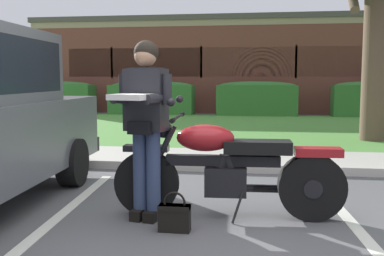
# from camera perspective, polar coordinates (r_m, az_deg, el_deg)

# --- Properties ---
(ground_plane) EXTENTS (140.00, 140.00, 0.00)m
(ground_plane) POSITION_cam_1_polar(r_m,az_deg,el_deg) (3.90, -2.65, -14.09)
(ground_plane) COLOR #565659
(curb_strip) EXTENTS (60.00, 0.20, 0.12)m
(curb_strip) POSITION_cam_1_polar(r_m,az_deg,el_deg) (6.75, 2.32, -4.83)
(curb_strip) COLOR #B7B2A8
(curb_strip) RESTS_ON ground
(concrete_walk) EXTENTS (60.00, 1.50, 0.08)m
(concrete_walk) POSITION_cam_1_polar(r_m,az_deg,el_deg) (7.58, 3.03, -3.76)
(concrete_walk) COLOR #B7B2A8
(concrete_walk) RESTS_ON ground
(grass_lawn) EXTENTS (60.00, 7.96, 0.06)m
(grass_lawn) POSITION_cam_1_polar(r_m,az_deg,el_deg) (12.25, 5.18, 0.01)
(grass_lawn) COLOR #518E3D
(grass_lawn) RESTS_ON ground
(stall_stripe_0) EXTENTS (0.46, 4.40, 0.01)m
(stall_stripe_0) POSITION_cam_1_polar(r_m,az_deg,el_deg) (4.46, -17.78, -11.72)
(stall_stripe_0) COLOR silver
(stall_stripe_0) RESTS_ON ground
(stall_stripe_1) EXTENTS (0.46, 4.40, 0.01)m
(stall_stripe_1) POSITION_cam_1_polar(r_m,az_deg,el_deg) (4.12, 21.35, -13.34)
(stall_stripe_1) COLOR silver
(stall_stripe_1) RESTS_ON ground
(motorcycle) EXTENTS (2.24, 0.82, 1.18)m
(motorcycle) POSITION_cam_1_polar(r_m,az_deg,el_deg) (4.47, 5.63, -5.08)
(motorcycle) COLOR black
(motorcycle) RESTS_ON ground
(rider_person) EXTENTS (0.53, 0.63, 1.70)m
(rider_person) POSITION_cam_1_polar(r_m,az_deg,el_deg) (4.32, -5.85, 1.59)
(rider_person) COLOR black
(rider_person) RESTS_ON ground
(handbag) EXTENTS (0.28, 0.13, 0.36)m
(handbag) POSITION_cam_1_polar(r_m,az_deg,el_deg) (4.13, -2.19, -10.80)
(handbag) COLOR black
(handbag) RESTS_ON ground
(hedge_left) EXTENTS (3.07, 0.90, 1.24)m
(hedge_left) POSITION_cam_1_polar(r_m,az_deg,el_deg) (17.99, -16.86, 3.73)
(hedge_left) COLOR #336B2D
(hedge_left) RESTS_ON ground
(hedge_center_left) EXTENTS (3.05, 0.90, 1.24)m
(hedge_center_left) POSITION_cam_1_polar(r_m,az_deg,el_deg) (16.72, -5.04, 3.80)
(hedge_center_left) COLOR #336B2D
(hedge_center_left) RESTS_ON ground
(hedge_center_right) EXTENTS (2.78, 0.90, 1.24)m
(hedge_center_right) POSITION_cam_1_polar(r_m,az_deg,el_deg) (16.25, 8.06, 3.70)
(hedge_center_right) COLOR #336B2D
(hedge_center_right) RESTS_ON ground
(hedge_right) EXTENTS (2.45, 0.90, 1.24)m
(hedge_right) POSITION_cam_1_polar(r_m,az_deg,el_deg) (16.65, 21.22, 3.40)
(hedge_right) COLOR #336B2D
(hedge_right) RESTS_ON ground
(brick_building) EXTENTS (21.01, 10.89, 3.75)m
(brick_building) POSITION_cam_1_polar(r_m,az_deg,el_deg) (22.88, 11.83, 7.42)
(brick_building) COLOR brown
(brick_building) RESTS_ON ground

